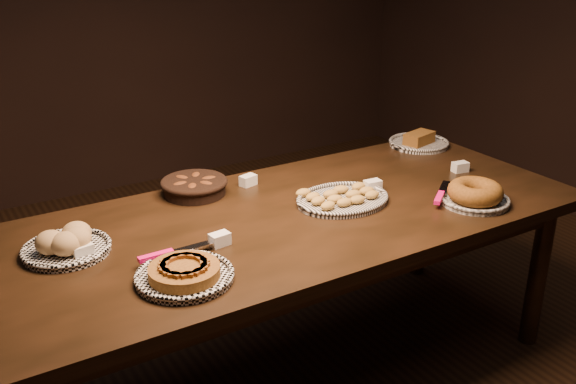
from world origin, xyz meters
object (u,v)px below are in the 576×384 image
apple_tart_plate (184,273)px  madeleine_platter (342,198)px  bundt_cake_plate (475,195)px  buffet_table (287,232)px

apple_tart_plate → madeleine_platter: (0.79, 0.24, -0.00)m
apple_tart_plate → bundt_cake_plate: (1.24, -0.04, 0.01)m
buffet_table → madeleine_platter: 0.27m
apple_tart_plate → madeleine_platter: bearing=7.6°
madeleine_platter → bundt_cake_plate: (0.45, -0.28, 0.02)m
apple_tart_plate → madeleine_platter: apple_tart_plate is taller
apple_tart_plate → buffet_table: bearing=16.0°
buffet_table → madeleine_platter: (0.25, -0.01, 0.09)m
apple_tart_plate → madeleine_platter: 0.82m
buffet_table → apple_tart_plate: (-0.54, -0.26, 0.10)m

